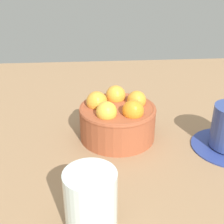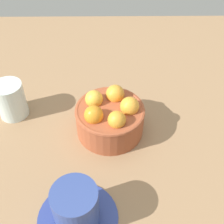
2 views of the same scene
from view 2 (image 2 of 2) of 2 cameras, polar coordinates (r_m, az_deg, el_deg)
ground_plane at (r=68.95cm, az=-0.60°, el=-4.58°), size 116.69×111.67×3.53cm
terracotta_bowl at (r=64.41cm, az=-0.63°, el=-0.94°), size 15.59×15.59×9.82cm
coffee_cup at (r=52.47cm, az=-7.45°, el=-18.57°), size 14.76×14.76×8.85cm
water_glass at (r=72.65cm, az=-19.75°, el=2.29°), size 7.04×7.04×9.02cm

